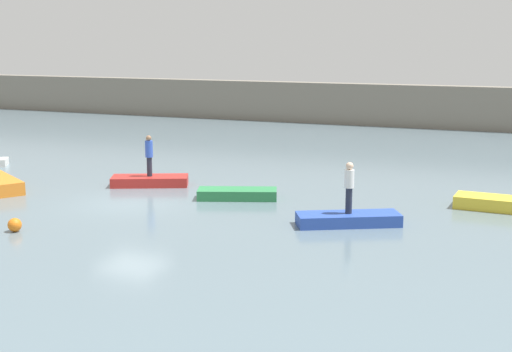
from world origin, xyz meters
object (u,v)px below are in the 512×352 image
(rowboat_yellow, at_px, (493,203))
(person_white_shirt, at_px, (349,185))
(person_blue_shirt, at_px, (149,154))
(mooring_buoy, at_px, (15,225))
(rowboat_blue, at_px, (348,219))
(rowboat_red, at_px, (150,181))
(rowboat_green, at_px, (237,194))

(rowboat_yellow, relative_size, person_white_shirt, 1.55)
(person_blue_shirt, distance_m, mooring_buoy, 8.07)
(rowboat_blue, bearing_deg, rowboat_red, 133.59)
(rowboat_blue, height_order, person_white_shirt, person_white_shirt)
(rowboat_red, xyz_separation_m, rowboat_yellow, (13.75, 1.10, 0.03))
(mooring_buoy, bearing_deg, person_blue_shirt, 88.09)
(mooring_buoy, bearing_deg, rowboat_yellow, 32.97)
(rowboat_red, distance_m, rowboat_yellow, 13.79)
(rowboat_green, height_order, rowboat_blue, rowboat_blue)
(rowboat_blue, distance_m, mooring_buoy, 10.88)
(rowboat_red, distance_m, rowboat_green, 4.54)
(rowboat_green, distance_m, rowboat_blue, 5.47)
(rowboat_blue, xyz_separation_m, mooring_buoy, (-9.72, -4.88, 0.02))
(rowboat_green, relative_size, rowboat_blue, 0.89)
(rowboat_green, distance_m, person_blue_shirt, 4.69)
(mooring_buoy, bearing_deg, rowboat_blue, 26.65)
(rowboat_green, relative_size, person_blue_shirt, 1.76)
(person_white_shirt, height_order, mooring_buoy, person_white_shirt)
(rowboat_blue, height_order, person_blue_shirt, person_blue_shirt)
(rowboat_red, relative_size, person_white_shirt, 1.84)
(rowboat_blue, xyz_separation_m, rowboat_yellow, (4.29, 4.21, 0.03))
(rowboat_yellow, distance_m, mooring_buoy, 16.70)
(rowboat_red, distance_m, person_white_shirt, 10.02)
(rowboat_red, xyz_separation_m, person_blue_shirt, (0.00, 0.00, 1.17))
(rowboat_red, relative_size, mooring_buoy, 7.13)
(rowboat_yellow, bearing_deg, person_white_shirt, -133.01)
(rowboat_yellow, xyz_separation_m, person_white_shirt, (-4.29, -4.21, 1.14))
(person_white_shirt, bearing_deg, mooring_buoy, -153.35)
(person_blue_shirt, bearing_deg, rowboat_yellow, 4.59)
(rowboat_green, height_order, person_white_shirt, person_white_shirt)
(person_blue_shirt, xyz_separation_m, person_white_shirt, (9.46, -3.10, 0.00))
(person_blue_shirt, bearing_deg, rowboat_green, -11.62)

